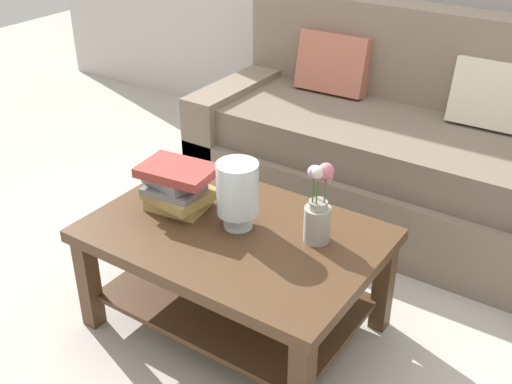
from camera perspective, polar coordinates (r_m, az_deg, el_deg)
ground_plane at (r=2.94m, az=3.73°, el=-8.77°), size 10.00×10.00×0.00m
couch at (r=3.42m, az=12.45°, el=3.63°), size 2.07×0.90×1.06m
coffee_table at (r=2.54m, az=-1.98°, el=-5.98°), size 1.12×0.77×0.48m
book_stack_main at (r=2.58m, az=-7.11°, el=0.51°), size 0.32×0.25×0.19m
glass_hurricane_vase at (r=2.41m, az=-1.66°, el=0.14°), size 0.16×0.16×0.28m
flower_pitcher at (r=2.34m, az=5.64°, el=-1.41°), size 0.11×0.11×0.33m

